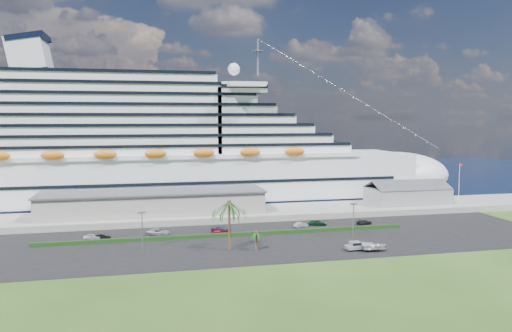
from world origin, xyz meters
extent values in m
plane|color=#284617|center=(0.00, 0.00, 0.00)|extent=(420.00, 420.00, 0.00)
cube|color=black|center=(0.00, 11.00, 0.06)|extent=(140.00, 38.00, 0.12)
cube|color=gray|center=(0.00, 40.00, 0.90)|extent=(240.00, 20.00, 1.80)
cube|color=#0B1532|center=(0.00, 130.00, 0.01)|extent=(420.00, 160.00, 0.02)
cube|color=silver|center=(-20.00, 64.00, 8.00)|extent=(160.00, 30.00, 16.00)
ellipsoid|color=silver|center=(60.00, 64.00, 8.00)|extent=(40.00, 30.00, 16.00)
cube|color=black|center=(-20.00, 64.00, 1.20)|extent=(164.00, 30.60, 2.40)
cube|color=silver|center=(-32.00, 64.00, 29.60)|extent=(128.00, 26.00, 24.80)
cube|color=silver|center=(2.80, 64.00, 37.40)|extent=(14.00, 38.00, 3.20)
cube|color=silver|center=(-60.00, 64.00, 47.00)|extent=(11.58, 14.00, 11.58)
cylinder|color=gray|center=(10.00, 64.00, 48.00)|extent=(0.70, 0.70, 12.00)
ellipsoid|color=#CE6913|center=(-24.00, 48.20, 17.80)|extent=(90.00, 2.40, 2.60)
ellipsoid|color=#CE6913|center=(-24.00, 79.80, 17.80)|extent=(90.00, 2.40, 2.60)
cube|color=black|center=(-20.00, 64.00, 8.80)|extent=(144.00, 30.40, 0.90)
cube|color=gray|center=(-25.00, 40.00, 4.80)|extent=(60.00, 14.00, 6.00)
cube|color=#4C4C54|center=(-25.00, 40.00, 7.90)|extent=(61.00, 15.00, 0.40)
cube|color=gray|center=(52.00, 40.00, 4.20)|extent=(24.00, 12.00, 4.80)
cube|color=#4C4C54|center=(52.00, 37.00, 7.80)|extent=(24.00, 6.31, 2.74)
cube|color=#4C4C54|center=(52.00, 43.00, 7.80)|extent=(24.00, 6.31, 2.74)
cylinder|color=silver|center=(70.00, 40.00, 7.80)|extent=(0.16, 0.16, 12.00)
cube|color=red|center=(70.50, 40.00, 13.40)|extent=(1.00, 0.04, 0.70)
cube|color=black|center=(-8.00, 16.00, 0.57)|extent=(88.00, 1.10, 0.90)
cylinder|color=gray|center=(-28.00, 8.00, 4.12)|extent=(0.24, 0.24, 8.00)
cube|color=gray|center=(-28.00, 8.00, 8.22)|extent=(1.60, 0.35, 0.35)
cylinder|color=gray|center=(20.00, 8.00, 4.12)|extent=(0.24, 0.24, 8.00)
cube|color=gray|center=(20.00, 8.00, 8.22)|extent=(1.60, 0.35, 0.35)
cylinder|color=#47301E|center=(-10.00, 4.00, 5.25)|extent=(0.54, 0.54, 10.50)
sphere|color=#47301E|center=(-10.00, 4.00, 10.50)|extent=(0.98, 0.98, 0.98)
cylinder|color=#47301E|center=(-4.50, 2.50, 2.10)|extent=(0.35, 0.35, 4.20)
sphere|color=#47301E|center=(-4.50, 2.50, 4.20)|extent=(0.73, 0.73, 0.73)
imported|color=#B1B2B4|center=(-39.40, 20.07, 0.77)|extent=(4.03, 2.13, 1.31)
imported|color=black|center=(-37.07, 20.06, 0.73)|extent=(3.83, 1.73, 1.22)
imported|color=#96989E|center=(-24.30, 20.96, 0.90)|extent=(6.21, 4.68, 1.57)
imported|color=#171B52|center=(-9.30, 20.87, 0.82)|extent=(5.17, 3.06, 1.41)
imported|color=maroon|center=(-9.81, 19.88, 0.79)|extent=(4.16, 2.23, 1.35)
imported|color=#9A9CA1|center=(11.72, 21.96, 0.75)|extent=(4.07, 2.68, 1.27)
imported|color=#0E3B1D|center=(16.68, 23.22, 0.80)|extent=(5.33, 3.68, 1.35)
imported|color=black|center=(28.87, 21.14, 0.79)|extent=(5.00, 3.48, 1.34)
cylinder|color=black|center=(14.77, -3.17, 0.52)|extent=(0.81, 0.32, 0.80)
cylinder|color=black|center=(14.77, -1.27, 0.52)|extent=(0.81, 0.32, 0.80)
cylinder|color=black|center=(18.26, -3.17, 0.52)|extent=(0.81, 0.32, 0.80)
cylinder|color=black|center=(18.26, -1.27, 0.52)|extent=(0.81, 0.32, 0.80)
cube|color=#B9BCC1|center=(16.66, -2.22, 0.87)|extent=(5.49, 2.29, 0.70)
cube|color=#B9BCC1|center=(18.11, -2.22, 1.27)|extent=(2.50, 2.08, 0.55)
cube|color=#B9BCC1|center=(15.96, -2.22, 1.57)|extent=(2.30, 2.02, 0.95)
cube|color=black|center=(15.96, -2.22, 1.67)|extent=(2.10, 2.06, 0.55)
cube|color=#B9BCC1|center=(14.37, -2.22, 1.07)|extent=(1.00, 1.94, 0.35)
cube|color=gray|center=(19.59, -3.63, 0.71)|extent=(5.06, 2.15, 0.13)
cylinder|color=gray|center=(17.33, -3.63, 0.71)|extent=(2.37, 0.24, 0.09)
cylinder|color=black|center=(20.02, -4.60, 0.46)|extent=(0.70, 0.28, 0.69)
cylinder|color=black|center=(20.02, -2.66, 0.46)|extent=(0.70, 0.28, 0.69)
imported|color=white|center=(19.59, -3.63, 1.34)|extent=(5.70, 4.25, 1.13)
camera|label=1|loc=(-27.37, -98.53, 28.19)|focal=35.00mm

